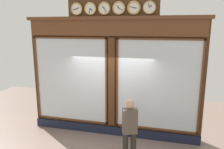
# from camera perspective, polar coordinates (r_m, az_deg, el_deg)

# --- Properties ---
(shop_facade) EXTENTS (5.45, 0.42, 4.19)m
(shop_facade) POSITION_cam_1_polar(r_m,az_deg,el_deg) (6.80, 0.26, -0.57)
(shop_facade) COLOR #4C2B16
(shop_facade) RESTS_ON ground_plane
(pedestrian) EXTENTS (0.41, 0.32, 1.69)m
(pedestrian) POSITION_cam_1_polar(r_m,az_deg,el_deg) (5.60, 4.61, -13.80)
(pedestrian) COLOR #312A24
(pedestrian) RESTS_ON ground_plane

